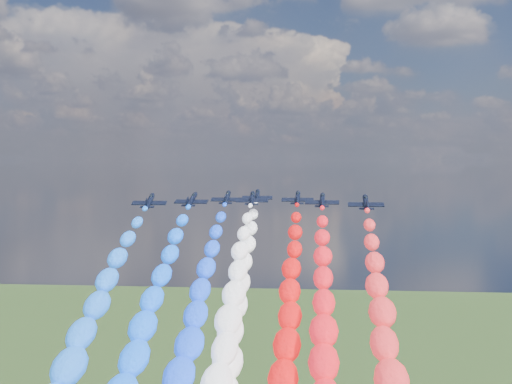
# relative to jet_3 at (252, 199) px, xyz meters

# --- Properties ---
(jet_0) EXTENTS (9.17, 12.03, 5.84)m
(jet_0) POSITION_rel_jet_3_xyz_m (-23.93, -12.77, 0.00)
(jet_0) COLOR black
(trail_0) EXTENTS (6.95, 101.59, 54.09)m
(trail_0) POSITION_rel_jet_3_xyz_m (-23.93, -64.63, -25.04)
(trail_0) COLOR blue
(jet_1) EXTENTS (9.02, 11.92, 5.84)m
(jet_1) POSITION_rel_jet_3_xyz_m (-14.65, -6.71, 0.00)
(jet_1) COLOR black
(trail_1) EXTENTS (6.95, 101.59, 54.09)m
(trail_1) POSITION_rel_jet_3_xyz_m (-14.65, -58.57, -25.04)
(trail_1) COLOR #0E59FF
(jet_2) EXTENTS (8.57, 11.60, 5.84)m
(jet_2) POSITION_rel_jet_3_xyz_m (-7.03, 3.33, 0.00)
(jet_2) COLOR black
(trail_2) EXTENTS (6.95, 101.59, 54.09)m
(trail_2) POSITION_rel_jet_3_xyz_m (-7.03, -48.53, -25.04)
(trail_2) COLOR blue
(jet_3) EXTENTS (8.96, 11.88, 5.84)m
(jet_3) POSITION_rel_jet_3_xyz_m (0.00, 0.00, 0.00)
(jet_3) COLOR black
(trail_3) EXTENTS (6.95, 101.59, 54.09)m
(trail_3) POSITION_rel_jet_3_xyz_m (0.00, -51.86, -25.04)
(trail_3) COLOR white
(jet_4) EXTENTS (9.01, 11.92, 5.84)m
(jet_4) POSITION_rel_jet_3_xyz_m (0.23, 12.57, 0.00)
(jet_4) COLOR black
(trail_4) EXTENTS (6.95, 101.59, 54.09)m
(trail_4) POSITION_rel_jet_3_xyz_m (0.23, -39.29, -25.04)
(trail_4) COLOR white
(jet_5) EXTENTS (8.49, 11.55, 5.84)m
(jet_5) POSITION_rel_jet_3_xyz_m (11.67, 4.00, 0.00)
(jet_5) COLOR black
(trail_5) EXTENTS (6.95, 101.59, 54.09)m
(trail_5) POSITION_rel_jet_3_xyz_m (11.67, -47.85, -25.04)
(trail_5) COLOR red
(jet_6) EXTENTS (8.78, 11.75, 5.84)m
(jet_6) POSITION_rel_jet_3_xyz_m (18.07, -6.61, 0.00)
(jet_6) COLOR black
(trail_6) EXTENTS (6.95, 101.59, 54.09)m
(trail_6) POSITION_rel_jet_3_xyz_m (18.07, -58.47, -25.04)
(trail_6) COLOR red
(jet_7) EXTENTS (8.60, 11.62, 5.84)m
(jet_7) POSITION_rel_jet_3_xyz_m (28.28, -14.14, 0.00)
(jet_7) COLOR black
(trail_7) EXTENTS (6.95, 101.59, 54.09)m
(trail_7) POSITION_rel_jet_3_xyz_m (28.28, -66.00, -25.04)
(trail_7) COLOR red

